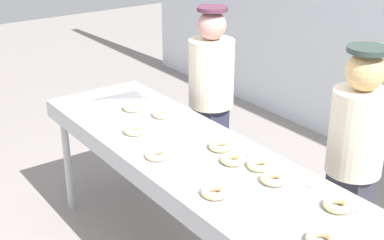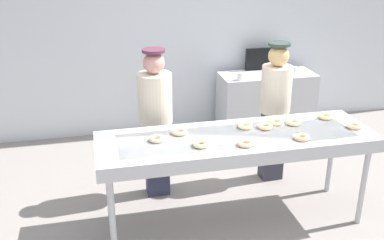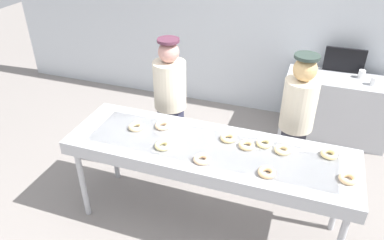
{
  "view_description": "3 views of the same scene",
  "coord_description": "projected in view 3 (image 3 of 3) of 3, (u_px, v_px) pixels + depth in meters",
  "views": [
    {
      "loc": [
        2.42,
        -1.72,
        2.36
      ],
      "look_at": [
        -0.13,
        0.13,
        1.02
      ],
      "focal_mm": 50.7,
      "sensor_mm": 36.0,
      "label": 1
    },
    {
      "loc": [
        -1.23,
        -3.55,
        2.59
      ],
      "look_at": [
        -0.38,
        0.16,
        1.04
      ],
      "focal_mm": 42.06,
      "sensor_mm": 36.0,
      "label": 2
    },
    {
      "loc": [
        0.73,
        -2.51,
        2.79
      ],
      "look_at": [
        -0.22,
        0.19,
        1.03
      ],
      "focal_mm": 34.38,
      "sensor_mm": 36.0,
      "label": 3
    }
  ],
  "objects": [
    {
      "name": "plain_donut_4",
      "position": [
        264.0,
        143.0,
        3.21
      ],
      "size": [
        0.14,
        0.14,
        0.04
      ],
      "primitive_type": "torus",
      "rotation": [
        0.0,
        0.0,
        3.11
      ],
      "color": "beige",
      "rests_on": "fryer_conveyor"
    },
    {
      "name": "plain_donut_3",
      "position": [
        163.0,
        145.0,
        3.19
      ],
      "size": [
        0.19,
        0.19,
        0.04
      ],
      "primitive_type": "torus",
      "rotation": [
        0.0,
        0.0,
        0.42
      ],
      "color": "beige",
      "rests_on": "fryer_conveyor"
    },
    {
      "name": "plain_donut_9",
      "position": [
        136.0,
        127.0,
        3.44
      ],
      "size": [
        0.19,
        0.19,
        0.04
      ],
      "primitive_type": "torus",
      "rotation": [
        0.0,
        0.0,
        1.0
      ],
      "color": "beige",
      "rests_on": "fryer_conveyor"
    },
    {
      "name": "plain_donut_5",
      "position": [
        283.0,
        150.0,
        3.13
      ],
      "size": [
        0.16,
        0.16,
        0.04
      ],
      "primitive_type": "torus",
      "rotation": [
        0.0,
        0.0,
        1.42
      ],
      "color": "beige",
      "rests_on": "fryer_conveyor"
    },
    {
      "name": "worker_assistant",
      "position": [
        296.0,
        121.0,
        3.62
      ],
      "size": [
        0.33,
        0.33,
        1.58
      ],
      "rotation": [
        0.0,
        0.0,
        2.9
      ],
      "color": "#31313D",
      "rests_on": "ground"
    },
    {
      "name": "fryer_conveyor",
      "position": [
        209.0,
        153.0,
        3.24
      ],
      "size": [
        2.55,
        0.77,
        0.91
      ],
      "color": "#B7BABF",
      "rests_on": "ground"
    },
    {
      "name": "plain_donut_10",
      "position": [
        202.0,
        159.0,
        3.02
      ],
      "size": [
        0.16,
        0.16,
        0.04
      ],
      "primitive_type": "torus",
      "rotation": [
        0.0,
        0.0,
        1.73
      ],
      "color": "#F8C496",
      "rests_on": "fryer_conveyor"
    },
    {
      "name": "worker_baker",
      "position": [
        170.0,
        100.0,
        3.95
      ],
      "size": [
        0.34,
        0.34,
        1.59
      ],
      "rotation": [
        0.0,
        0.0,
        3.27
      ],
      "color": "#2B2E45",
      "rests_on": "ground"
    },
    {
      "name": "plain_donut_8",
      "position": [
        348.0,
        179.0,
        2.81
      ],
      "size": [
        0.17,
        0.17,
        0.04
      ],
      "primitive_type": "torus",
      "rotation": [
        0.0,
        0.0,
        1.81
      ],
      "color": "#F6C58A",
      "rests_on": "fryer_conveyor"
    },
    {
      "name": "ground_plane",
      "position": [
        207.0,
        220.0,
        3.69
      ],
      "size": [
        16.0,
        16.0,
        0.0
      ],
      "primitive_type": "plane",
      "color": "gray"
    },
    {
      "name": "plain_donut_1",
      "position": [
        267.0,
        172.0,
        2.88
      ],
      "size": [
        0.19,
        0.19,
        0.04
      ],
      "primitive_type": "torus",
      "rotation": [
        0.0,
        0.0,
        1.03
      ],
      "color": "#F5C285",
      "rests_on": "fryer_conveyor"
    },
    {
      "name": "menu_display",
      "position": [
        344.0,
        60.0,
        4.65
      ],
      "size": [
        0.49,
        0.04,
        0.31
      ],
      "primitive_type": "cube",
      "color": "black",
      "rests_on": "prep_counter"
    },
    {
      "name": "plain_donut_6",
      "position": [
        329.0,
        154.0,
        3.08
      ],
      "size": [
        0.17,
        0.17,
        0.04
      ],
      "primitive_type": "torus",
      "rotation": [
        0.0,
        0.0,
        1.79
      ],
      "color": "#EACD85",
      "rests_on": "fryer_conveyor"
    },
    {
      "name": "plain_donut_0",
      "position": [
        162.0,
        126.0,
        3.46
      ],
      "size": [
        0.18,
        0.18,
        0.04
      ],
      "primitive_type": "torus",
      "rotation": [
        0.0,
        0.0,
        1.26
      ],
      "color": "beige",
      "rests_on": "fryer_conveyor"
    },
    {
      "name": "prep_counter",
      "position": [
        335.0,
        108.0,
        4.78
      ],
      "size": [
        1.31,
        0.55,
        0.85
      ],
      "primitive_type": "cube",
      "color": "#B7BABF",
      "rests_on": "ground"
    },
    {
      "name": "plain_donut_7",
      "position": [
        228.0,
        138.0,
        3.28
      ],
      "size": [
        0.18,
        0.18,
        0.04
      ],
      "primitive_type": "torus",
      "rotation": [
        0.0,
        0.0,
        0.36
      ],
      "color": "#F5D08A",
      "rests_on": "fryer_conveyor"
    },
    {
      "name": "paper_cup_2",
      "position": [
        374.0,
        81.0,
        4.37
      ],
      "size": [
        0.08,
        0.08,
        0.1
      ],
      "primitive_type": "cylinder",
      "color": "white",
      "rests_on": "prep_counter"
    },
    {
      "name": "paper_cup_1",
      "position": [
        362.0,
        74.0,
        4.55
      ],
      "size": [
        0.08,
        0.08,
        0.1
      ],
      "primitive_type": "cylinder",
      "color": "white",
      "rests_on": "prep_counter"
    },
    {
      "name": "plain_donut_2",
      "position": [
        247.0,
        145.0,
        3.19
      ],
      "size": [
        0.2,
        0.2,
        0.04
      ],
      "primitive_type": "torus",
      "rotation": [
        0.0,
        0.0,
        0.9
      ],
      "color": "#EBC587",
      "rests_on": "fryer_conveyor"
    },
    {
      "name": "paper_cup_0",
      "position": [
        303.0,
        76.0,
        4.5
      ],
      "size": [
        0.08,
        0.08,
        0.1
      ],
      "primitive_type": "cylinder",
      "color": "white",
      "rests_on": "prep_counter"
    }
  ]
}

